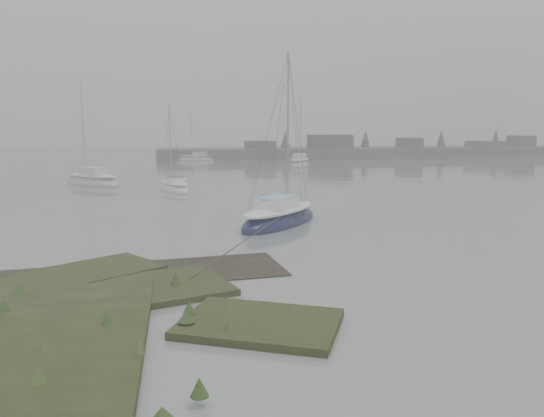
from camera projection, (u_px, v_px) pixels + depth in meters
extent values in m
plane|color=slate|center=(195.00, 184.00, 41.62)|extent=(160.00, 160.00, 0.00)
cube|color=#4C4F51|center=(367.00, 153.00, 77.14)|extent=(60.00, 8.00, 1.60)
cube|color=#424247|center=(260.00, 149.00, 73.28)|extent=(4.00, 3.00, 2.20)
cube|color=#424247|center=(330.00, 145.00, 74.95)|extent=(6.00, 3.00, 3.00)
cube|color=#424247|center=(409.00, 147.00, 77.06)|extent=(3.00, 3.00, 2.50)
cube|color=#424247|center=(485.00, 148.00, 79.17)|extent=(5.00, 3.00, 2.00)
cube|color=#424247|center=(521.00, 145.00, 80.14)|extent=(3.00, 3.00, 2.80)
cone|color=#384238|center=(285.00, 142.00, 75.80)|extent=(2.00, 2.00, 3.50)
cone|color=#384238|center=(365.00, 142.00, 77.87)|extent=(2.00, 2.00, 3.50)
cone|color=#384238|center=(441.00, 142.00, 79.94)|extent=(2.00, 2.00, 3.50)
cone|color=#384238|center=(495.00, 141.00, 81.49)|extent=(2.00, 2.00, 3.50)
ellipsoid|color=black|center=(280.00, 222.00, 24.67)|extent=(5.36, 5.93, 1.47)
ellipsoid|color=silver|center=(280.00, 210.00, 24.58)|extent=(4.56, 5.07, 0.41)
cube|color=silver|center=(277.00, 203.00, 24.30)|extent=(2.31, 2.42, 0.43)
cube|color=#8BBADB|center=(277.00, 197.00, 24.26)|extent=(2.14, 2.23, 0.07)
cylinder|color=#939399|center=(288.00, 128.00, 24.67)|extent=(0.09, 0.09, 6.90)
cylinder|color=#939399|center=(275.00, 198.00, 24.11)|extent=(1.59, 1.92, 0.08)
ellipsoid|color=white|center=(174.00, 189.00, 37.59)|extent=(2.87, 4.97, 1.15)
ellipsoid|color=white|center=(174.00, 183.00, 37.52)|extent=(2.39, 4.30, 0.32)
cube|color=white|center=(175.00, 179.00, 37.29)|extent=(1.44, 1.84, 0.34)
cube|color=navy|center=(175.00, 176.00, 37.27)|extent=(1.34, 1.70, 0.05)
cylinder|color=#939399|center=(170.00, 141.00, 37.60)|extent=(0.07, 0.07, 5.40)
cylinder|color=#939399|center=(175.00, 177.00, 37.15)|extent=(0.61, 1.82, 0.06)
ellipsoid|color=#A6ACB0|center=(92.00, 183.00, 41.31)|extent=(5.74, 5.81, 1.49)
ellipsoid|color=silver|center=(92.00, 176.00, 41.21)|extent=(4.90, 4.96, 0.42)
cube|color=silver|center=(94.00, 171.00, 41.01)|extent=(2.41, 2.43, 0.44)
cube|color=silver|center=(93.00, 168.00, 40.97)|extent=(2.23, 2.24, 0.07)
cylinder|color=#939399|center=(83.00, 126.00, 41.08)|extent=(0.10, 0.10, 7.02)
cylinder|color=#939399|center=(95.00, 168.00, 40.87)|extent=(1.77, 1.82, 0.08)
ellipsoid|color=#A6AAB0|center=(300.00, 165.00, 60.79)|extent=(4.10, 6.80, 1.57)
ellipsoid|color=white|center=(300.00, 159.00, 60.69)|extent=(3.43, 5.88, 0.44)
cube|color=white|center=(299.00, 156.00, 60.36)|extent=(2.03, 2.55, 0.46)
cube|color=silver|center=(299.00, 154.00, 60.32)|extent=(1.88, 2.34, 0.07)
cylinder|color=#939399|center=(301.00, 124.00, 60.88)|extent=(0.10, 0.10, 7.39)
cylinder|color=#939399|center=(299.00, 154.00, 60.14)|extent=(0.92, 2.47, 0.08)
ellipsoid|color=#A8AEB2|center=(198.00, 160.00, 69.53)|extent=(5.66, 2.19, 1.35)
ellipsoid|color=silver|center=(198.00, 156.00, 69.45)|extent=(4.92, 1.78, 0.38)
cube|color=silver|center=(199.00, 153.00, 69.45)|extent=(1.98, 1.31, 0.40)
cube|color=silver|center=(199.00, 152.00, 69.42)|extent=(1.81, 1.22, 0.06)
cylinder|color=#939399|center=(192.00, 129.00, 68.75)|extent=(0.09, 0.09, 6.34)
cylinder|color=#939399|center=(201.00, 152.00, 69.46)|extent=(2.22, 0.22, 0.07)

